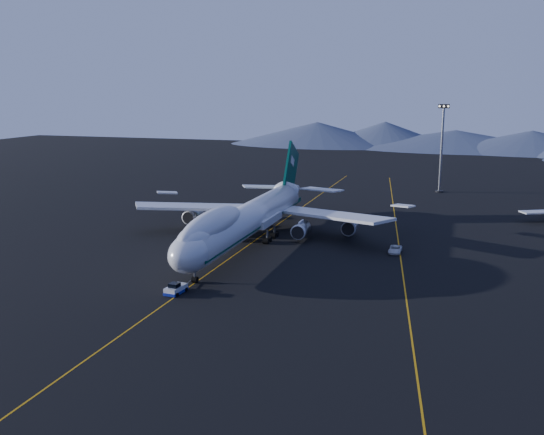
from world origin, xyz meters
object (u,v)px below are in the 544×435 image
(boeing_747, at_px, (248,218))
(pushback_tug, at_px, (176,290))
(floodlight_mast, at_px, (442,148))
(service_van, at_px, (395,249))

(boeing_747, height_order, pushback_tug, boeing_747)
(boeing_747, relative_size, floodlight_mast, 2.63)
(pushback_tug, bearing_deg, service_van, 54.21)
(pushback_tug, xyz_separation_m, service_van, (30.67, 35.41, 0.13))
(boeing_747, distance_m, pushback_tug, 32.75)
(service_van, xyz_separation_m, floodlight_mast, (5.00, 78.72, 13.24))
(pushback_tug, distance_m, service_van, 46.84)
(pushback_tug, bearing_deg, boeing_747, 93.92)
(boeing_747, distance_m, service_van, 30.59)
(boeing_747, bearing_deg, pushback_tug, -91.18)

